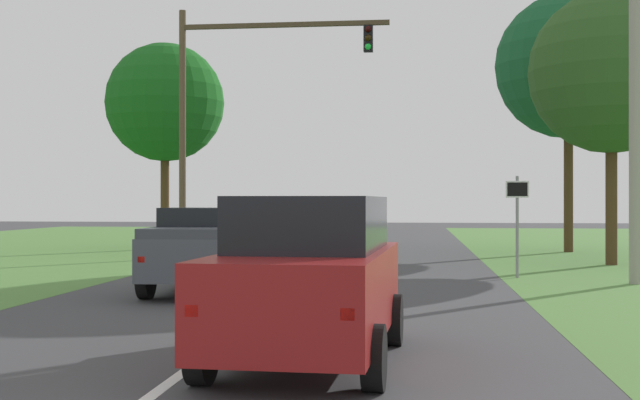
# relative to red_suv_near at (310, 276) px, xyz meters

# --- Properties ---
(ground_plane) EXTENTS (120.00, 120.00, 0.00)m
(ground_plane) POSITION_rel_red_suv_near_xyz_m (-1.40, 7.11, -1.08)
(ground_plane) COLOR #424244
(red_suv_near) EXTENTS (2.29, 4.68, 2.08)m
(red_suv_near) POSITION_rel_red_suv_near_xyz_m (0.00, 0.00, 0.00)
(red_suv_near) COLOR maroon
(red_suv_near) RESTS_ON ground_plane
(pickup_truck_lead) EXTENTS (2.33, 4.88, 1.88)m
(pickup_truck_lead) POSITION_rel_red_suv_near_xyz_m (-3.26, 7.62, -0.11)
(pickup_truck_lead) COLOR #4C515B
(pickup_truck_lead) RESTS_ON ground_plane
(traffic_light) EXTENTS (7.42, 0.40, 8.76)m
(traffic_light) POSITION_rel_red_suv_near_xyz_m (-5.11, 18.20, 4.63)
(traffic_light) COLOR brown
(traffic_light) RESTS_ON ground_plane
(keep_moving_sign) EXTENTS (0.60, 0.09, 2.68)m
(keep_moving_sign) POSITION_rel_red_suv_near_xyz_m (3.97, 11.92, 0.63)
(keep_moving_sign) COLOR gray
(keep_moving_sign) RESTS_ON ground_plane
(oak_tree_right) EXTENTS (5.75, 5.75, 10.25)m
(oak_tree_right) POSITION_rel_red_suv_near_xyz_m (7.32, 23.40, 6.28)
(oak_tree_right) COLOR #4C351E
(oak_tree_right) RESTS_ON ground_plane
(utility_pole_right) EXTENTS (0.28, 0.28, 9.07)m
(utility_pole_right) POSITION_rel_red_suv_near_xyz_m (6.62, 10.59, 3.46)
(utility_pole_right) COLOR #9E998E
(utility_pole_right) RESTS_ON ground_plane
(extra_tree_1) EXTENTS (4.96, 4.96, 8.64)m
(extra_tree_1) POSITION_rel_red_suv_near_xyz_m (-9.16, 23.49, 5.07)
(extra_tree_1) COLOR #4C351E
(extra_tree_1) RESTS_ON ground_plane
(extra_tree_2) EXTENTS (5.18, 5.18, 8.71)m
(extra_tree_2) POSITION_rel_red_suv_near_xyz_m (7.46, 16.74, 5.02)
(extra_tree_2) COLOR #4C351E
(extra_tree_2) RESTS_ON ground_plane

